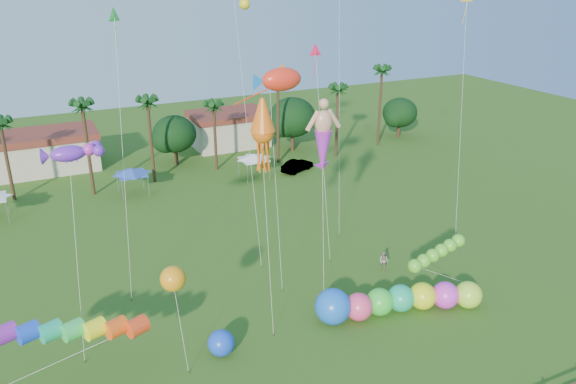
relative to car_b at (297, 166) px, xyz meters
name	(u,v)px	position (x,y,z in m)	size (l,w,h in m)	color
tree_line	(196,132)	(-10.18, 7.99, 3.54)	(69.46, 8.91, 11.00)	#3A2819
buildings_row	(135,143)	(-16.83, 14.00, 1.26)	(35.00, 7.00, 4.00)	beige
tent_row	(133,173)	(-19.74, 0.33, 2.01)	(31.00, 4.00, 0.60)	white
car_b	(297,166)	(0.00, 0.00, 0.00)	(1.56, 4.48, 1.48)	#4C4C54
spectator_b	(384,261)	(-4.40, -24.90, 0.09)	(0.81, 0.63, 1.66)	gray
caterpillar_inflatable	(393,301)	(-7.49, -30.48, 0.34)	(12.55, 5.18, 2.58)	#FD427A
blue_ball	(221,343)	(-20.22, -29.51, 0.13)	(1.74, 1.74, 1.74)	blue
rainbow_tube	(101,335)	(-27.30, -28.73, 2.45)	(10.26, 3.31, 3.77)	#EF411A
green_worm	(415,266)	(-5.39, -29.99, 2.43)	(8.97, 2.51, 3.79)	#5BCB2D
orange_ball_kite	(173,279)	(-22.84, -29.00, 5.30)	(1.99, 2.43, 6.84)	orange
merman_kite	(323,140)	(-8.92, -22.17, 10.38)	(3.18, 5.10, 13.82)	tan
fish_kite	(282,79)	(-11.50, -20.25, 14.88)	(4.79, 4.97, 16.61)	red
squid_kite	(263,132)	(-15.22, -25.22, 12.49)	(2.26, 5.10, 15.64)	orange
lobster_kite	(68,154)	(-27.29, -23.51, 12.21)	(4.07, 4.61, 13.66)	purple
delta_kite_red	(316,54)	(-7.14, -17.44, 16.09)	(1.28, 4.55, 17.71)	#F41B52
delta_kite_yellow	(467,2)	(4.62, -21.37, 20.07)	(1.63, 3.40, 21.80)	yellow
delta_kite_green	(115,21)	(-22.61, -16.58, 19.21)	(2.31, 4.57, 20.90)	green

